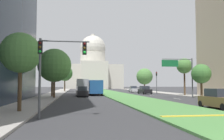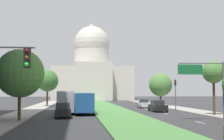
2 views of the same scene
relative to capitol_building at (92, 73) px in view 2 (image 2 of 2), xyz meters
The scene contains 19 objects.
ground_plane 59.98m from the capitol_building, 90.00° to the right, with size 263.38×263.38×0.00m, color #333335.
grass_median 65.88m from the capitol_building, 90.00° to the right, with size 6.26×107.75×0.14m, color #4C8442.
lane_dashes_right 87.79m from the capitol_building, 85.36° to the right, with size 0.16×45.32×0.01m.
sidewalk_left 72.96m from the capitol_building, 100.36° to the right, with size 4.00×107.75×0.15m, color #9E9991.
sidewalk_right 72.96m from the capitol_building, 79.64° to the right, with size 4.00×107.75×0.15m, color #9E9991.
capitol_building is the anchor object (origin of this frame).
traffic_light_far_right 71.45m from the capitol_building, 81.51° to the right, with size 0.28×0.35×5.20m.
overhead_guide_sign 88.41m from the capitol_building, 84.31° to the right, with size 5.33×0.20×6.50m.
street_tree_left_mid 88.15m from the capitol_building, 97.55° to the right, with size 5.16×5.16×7.68m.
street_tree_left_far 84.30m from the capitol_building, 98.38° to the right, with size 3.56×3.56×7.38m.
street_tree_right_far 82.73m from the capitol_building, 81.53° to the right, with size 2.93×2.93×7.16m.
street_tree_left_distant 55.31m from the capitol_building, 102.16° to the right, with size 4.48×4.48×7.61m.
street_tree_right_distant 55.30m from the capitol_building, 77.06° to the right, with size 4.94×4.94×7.03m.
sedan_midblock 83.28m from the capitol_building, 95.02° to the right, with size 2.17×4.43×1.82m.
sedan_distant 73.37m from the capitol_building, 84.49° to the right, with size 2.15×4.70×1.78m.
sedan_far_horizon 61.22m from the capitol_building, 83.08° to the right, with size 2.07×4.77×1.69m.
sedan_very_far 50.01m from the capitol_building, 98.62° to the right, with size 2.13×4.65×1.82m.
box_truck_delivery 77.18m from the capitol_building, 95.25° to the right, with size 2.40×6.40×3.20m.
city_bus 76.04m from the capitol_building, 93.45° to the right, with size 2.62×11.00×2.95m.
Camera 2 is at (-5.56, -4.02, 3.23)m, focal length 52.96 mm.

